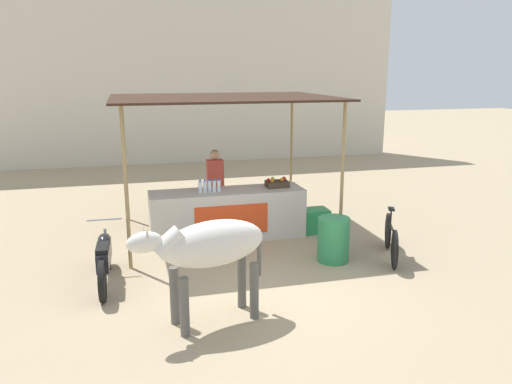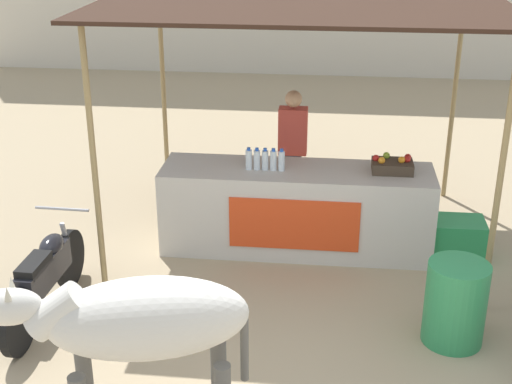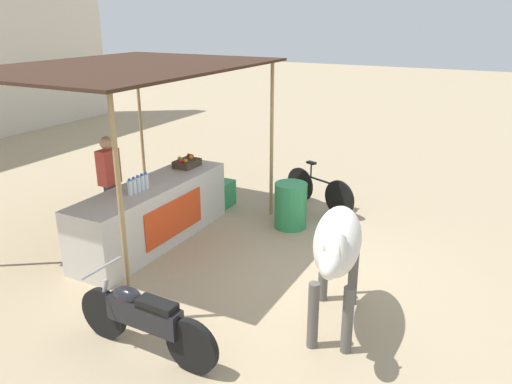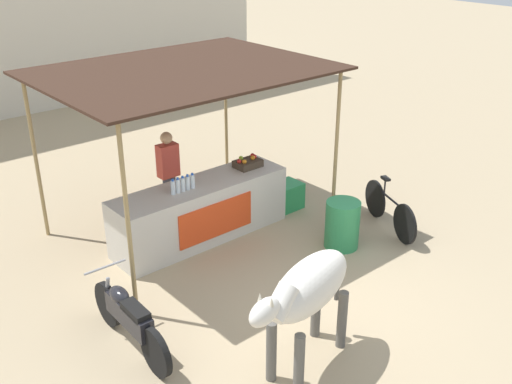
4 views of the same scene
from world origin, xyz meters
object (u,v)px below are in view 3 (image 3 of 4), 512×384
at_px(cooler_box, 218,195).
at_px(motorcycle_parked, 143,318).
at_px(cow, 337,246).
at_px(fruit_crate, 187,163).
at_px(stall_counter, 154,213).
at_px(bicycle_leaning, 319,190).
at_px(water_barrel, 291,205).
at_px(vendor_behind_counter, 110,186).

distance_m(cooler_box, motorcycle_parked, 4.34).
height_order(cow, motorcycle_parked, cow).
relative_size(fruit_crate, motorcycle_parked, 0.24).
xyz_separation_m(fruit_crate, cooler_box, (0.73, -0.15, -0.79)).
height_order(stall_counter, motorcycle_parked, stall_counter).
xyz_separation_m(motorcycle_parked, bicycle_leaning, (4.85, -0.12, -0.08)).
relative_size(stall_counter, cooler_box, 5.00).
xyz_separation_m(stall_counter, motorcycle_parked, (-2.27, -1.67, -0.05)).
height_order(water_barrel, motorcycle_parked, motorcycle_parked).
relative_size(cooler_box, bicycle_leaning, 0.39).
distance_m(fruit_crate, vendor_behind_counter, 1.34).
height_order(cooler_box, motorcycle_parked, motorcycle_parked).
distance_m(stall_counter, cooler_box, 1.78).
bearing_deg(cow, water_barrel, 33.53).
xyz_separation_m(cooler_box, motorcycle_parked, (-4.04, -1.57, 0.19)).
bearing_deg(stall_counter, fruit_crate, 3.06).
bearing_deg(motorcycle_parked, fruit_crate, 27.50).
xyz_separation_m(vendor_behind_counter, cooler_box, (1.86, -0.85, -0.61)).
xyz_separation_m(vendor_behind_counter, bicycle_leaning, (2.67, -2.54, -0.50)).
relative_size(water_barrel, motorcycle_parked, 0.43).
bearing_deg(fruit_crate, stall_counter, -176.94).
distance_m(stall_counter, fruit_crate, 1.17).
bearing_deg(motorcycle_parked, water_barrel, -0.22).
relative_size(water_barrel, bicycle_leaning, 0.50).
bearing_deg(vendor_behind_counter, water_barrel, -56.33).
relative_size(vendor_behind_counter, bicycle_leaning, 1.07).
xyz_separation_m(fruit_crate, water_barrel, (0.49, -1.74, -0.64)).
relative_size(motorcycle_parked, bicycle_leaning, 1.17).
relative_size(stall_counter, bicycle_leaning, 1.94).
distance_m(vendor_behind_counter, water_barrel, 2.96).
bearing_deg(cow, stall_counter, 74.70).
bearing_deg(water_barrel, cooler_box, 81.35).
bearing_deg(cooler_box, cow, -129.86).
relative_size(vendor_behind_counter, water_barrel, 2.12).
relative_size(fruit_crate, cooler_box, 0.73).
bearing_deg(stall_counter, water_barrel, -47.83).
bearing_deg(bicycle_leaning, cow, -156.67).
xyz_separation_m(stall_counter, cooler_box, (1.76, -0.10, -0.24)).
height_order(stall_counter, fruit_crate, fruit_crate).
distance_m(cow, bicycle_leaning, 3.84).
xyz_separation_m(fruit_crate, bicycle_leaning, (1.54, -1.84, -0.68)).
bearing_deg(bicycle_leaning, fruit_crate, 129.92).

